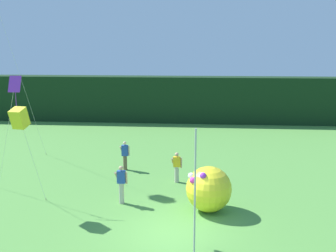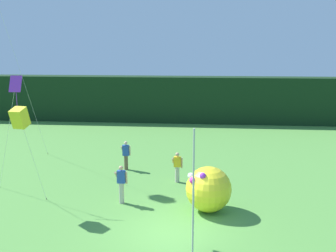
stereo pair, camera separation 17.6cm
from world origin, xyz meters
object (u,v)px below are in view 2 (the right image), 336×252
Objects in this scene: person_near_banner at (177,166)px; person_mid_field at (126,155)px; inflatable_balloon at (208,189)px; kite_yellow_box_1 at (20,118)px; banner_flag at (194,195)px; person_far_left at (121,183)px; kite_purple_diamond_2 at (15,90)px.

person_mid_field is at bearing 148.82° from person_near_banner.
inflatable_balloon is at bearing -65.91° from person_near_banner.
banner_flag is at bearing -24.05° from kite_yellow_box_1.
person_mid_field is 7.08m from inflatable_balloon.
banner_flag reaches higher than person_near_banner.
banner_flag is at bearing -65.63° from person_mid_field.
banner_flag is 3.88m from inflatable_balloon.
inflatable_balloon is at bearing 81.79° from banner_flag.
inflatable_balloon is 0.44× the size of kite_yellow_box_1.
person_mid_field is at bearing 130.78° from inflatable_balloon.
banner_flag is 2.79× the size of person_near_banner.
inflatable_balloon reaches higher than person_near_banner.
person_far_left is 0.39× the size of kite_yellow_box_1.
banner_flag is 10.00m from person_mid_field.
banner_flag is 2.54× the size of person_far_left.
kite_purple_diamond_2 reaches higher than person_mid_field.
person_near_banner is at bearing 20.65° from kite_purple_diamond_2.
person_near_banner is at bearing 114.09° from inflatable_balloon.
person_mid_field is 4.92m from person_far_left.
person_near_banner is 0.95× the size of person_mid_field.
banner_flag is 2.66× the size of person_mid_field.
kite_yellow_box_1 reaches higher than person_near_banner.
kite_yellow_box_1 reaches higher than person_far_left.
kite_purple_diamond_2 reaches higher than banner_flag.
banner_flag is 0.78× the size of kite_purple_diamond_2.
inflatable_balloon is 0.35× the size of kite_purple_diamond_2.
banner_flag reaches higher than person_mid_field.
person_near_banner is at bearing 31.93° from kite_yellow_box_1.
kite_purple_diamond_2 is at bearing 175.86° from person_far_left.
kite_purple_diamond_2 is at bearing 174.36° from inflatable_balloon.
person_far_left is (-3.31, 4.18, -1.18)m from banner_flag.
banner_flag is at bearing -29.21° from kite_purple_diamond_2.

